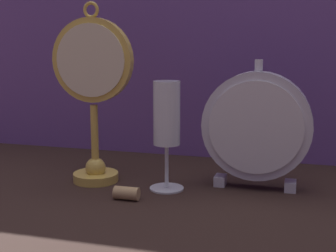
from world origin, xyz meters
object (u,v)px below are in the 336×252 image
object	(u,v)px
pocket_watch_on_stand	(93,92)
champagne_flute	(168,121)
mantel_clock_silver	(257,127)
wine_cork	(126,193)

from	to	relation	value
pocket_watch_on_stand	champagne_flute	distance (m)	0.15
pocket_watch_on_stand	champagne_flute	world-z (taller)	pocket_watch_on_stand
pocket_watch_on_stand	mantel_clock_silver	distance (m)	0.30
pocket_watch_on_stand	wine_cork	xyz separation A→B (m)	(0.09, -0.08, -0.16)
champagne_flute	wine_cork	xyz separation A→B (m)	(-0.05, -0.07, -0.11)
pocket_watch_on_stand	wine_cork	bearing A→B (deg)	-41.76
pocket_watch_on_stand	mantel_clock_silver	xyz separation A→B (m)	(0.29, 0.04, -0.06)
champagne_flute	mantel_clock_silver	bearing A→B (deg)	18.07
pocket_watch_on_stand	champagne_flute	xyz separation A→B (m)	(0.14, -0.01, -0.05)
pocket_watch_on_stand	mantel_clock_silver	bearing A→B (deg)	7.46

